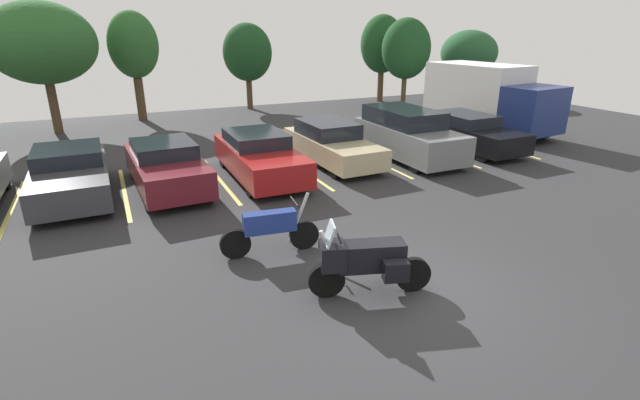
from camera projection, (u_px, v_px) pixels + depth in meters
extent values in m
cube|color=#2D2D30|center=(410.00, 291.00, 8.72)|extent=(44.00, 44.00, 0.10)
cylinder|color=black|center=(326.00, 280.00, 8.34)|extent=(0.67, 0.31, 0.67)
cylinder|color=black|center=(413.00, 274.00, 8.53)|extent=(0.67, 0.31, 0.67)
cube|color=black|center=(371.00, 256.00, 8.28)|extent=(1.28, 0.77, 0.51)
cylinder|color=#B2B2B7|center=(333.00, 259.00, 8.21)|extent=(0.51, 0.22, 1.13)
cylinder|color=black|center=(338.00, 235.00, 8.06)|extent=(0.22, 0.60, 0.04)
cube|color=black|center=(332.00, 255.00, 8.18)|extent=(0.57, 0.62, 0.46)
cube|color=#B2C1CC|center=(330.00, 234.00, 8.03)|extent=(0.28, 0.47, 0.39)
cube|color=black|center=(396.00, 271.00, 8.04)|extent=(0.49, 0.36, 0.36)
cube|color=black|center=(385.00, 252.00, 8.71)|extent=(0.49, 0.36, 0.36)
cylinder|color=black|center=(304.00, 235.00, 10.17)|extent=(0.66, 0.20, 0.65)
cylinder|color=black|center=(235.00, 244.00, 9.74)|extent=(0.66, 0.20, 0.65)
cube|color=navy|center=(270.00, 222.00, 9.81)|extent=(1.15, 0.42, 0.45)
cylinder|color=#B2B2B7|center=(298.00, 218.00, 9.99)|extent=(0.51, 0.13, 1.12)
cylinder|color=black|center=(294.00, 201.00, 9.83)|extent=(0.11, 0.62, 0.04)
cube|color=#EAE066|center=(12.00, 207.00, 12.63)|extent=(0.12, 5.00, 0.01)
cube|color=#EAE066|center=(124.00, 192.00, 13.74)|extent=(0.12, 5.00, 0.01)
cube|color=#EAE066|center=(220.00, 180.00, 14.85)|extent=(0.12, 5.00, 0.01)
cube|color=#EAE066|center=(302.00, 169.00, 15.96)|extent=(0.12, 5.00, 0.01)
cube|color=#EAE066|center=(373.00, 160.00, 17.07)|extent=(0.12, 5.00, 0.01)
cube|color=#EAE066|center=(436.00, 152.00, 18.18)|extent=(0.12, 5.00, 0.01)
cube|color=#EAE066|center=(491.00, 145.00, 19.30)|extent=(0.12, 5.00, 0.01)
cylinder|color=black|center=(3.00, 179.00, 13.89)|extent=(0.22, 0.63, 0.63)
cube|color=#38383D|center=(71.00, 178.00, 13.11)|extent=(2.00, 4.71, 0.74)
cube|color=black|center=(68.00, 155.00, 13.29)|extent=(1.81, 2.09, 0.41)
cylinder|color=black|center=(107.00, 200.00, 12.19)|extent=(0.23, 0.67, 0.67)
cylinder|color=black|center=(34.00, 210.00, 11.52)|extent=(0.23, 0.67, 0.67)
cylinder|color=black|center=(103.00, 169.00, 14.88)|extent=(0.23, 0.67, 0.67)
cylinder|color=black|center=(43.00, 175.00, 14.21)|extent=(0.23, 0.67, 0.67)
cube|color=maroon|center=(167.00, 169.00, 13.82)|extent=(2.05, 4.65, 0.78)
cube|color=black|center=(163.00, 148.00, 13.74)|extent=(1.78, 2.09, 0.41)
cylinder|color=black|center=(207.00, 189.00, 12.97)|extent=(0.26, 0.73, 0.72)
cylinder|color=black|center=(148.00, 198.00, 12.29)|extent=(0.26, 0.73, 0.72)
cylinder|color=black|center=(183.00, 162.00, 15.55)|extent=(0.26, 0.73, 0.72)
cylinder|color=black|center=(133.00, 168.00, 14.87)|extent=(0.26, 0.73, 0.72)
cube|color=maroon|center=(260.00, 159.00, 14.91)|extent=(1.89, 4.89, 0.79)
cube|color=black|center=(256.00, 138.00, 15.01)|extent=(1.73, 2.23, 0.42)
cylinder|color=black|center=(303.00, 179.00, 13.90)|extent=(0.23, 0.67, 0.66)
cylinder|color=black|center=(251.00, 186.00, 13.29)|extent=(0.23, 0.67, 0.66)
cylinder|color=black|center=(268.00, 153.00, 16.73)|extent=(0.23, 0.67, 0.66)
cylinder|color=black|center=(224.00, 158.00, 16.12)|extent=(0.23, 0.67, 0.66)
cube|color=#C1B289|center=(333.00, 147.00, 16.53)|extent=(1.89, 4.85, 0.70)
cube|color=black|center=(327.00, 128.00, 16.67)|extent=(1.69, 2.34, 0.51)
cylinder|color=black|center=(375.00, 163.00, 15.55)|extent=(0.24, 0.66, 0.66)
cylinder|color=black|center=(335.00, 168.00, 14.93)|extent=(0.24, 0.66, 0.66)
cylinder|color=black|center=(330.00, 142.00, 18.30)|extent=(0.24, 0.66, 0.66)
cylinder|color=black|center=(295.00, 146.00, 17.68)|extent=(0.24, 0.66, 0.66)
cube|color=slate|center=(409.00, 140.00, 17.07)|extent=(1.92, 4.85, 1.00)
cube|color=black|center=(403.00, 116.00, 17.16)|extent=(1.76, 3.12, 0.59)
cylinder|color=black|center=(455.00, 159.00, 16.12)|extent=(0.22, 0.61, 0.61)
cylinder|color=black|center=(416.00, 164.00, 15.48)|extent=(0.22, 0.61, 0.61)
cylinder|color=black|center=(401.00, 139.00, 18.93)|extent=(0.22, 0.61, 0.61)
cylinder|color=black|center=(366.00, 143.00, 18.28)|extent=(0.22, 0.61, 0.61)
cube|color=black|center=(469.00, 135.00, 18.33)|extent=(1.88, 4.81, 0.75)
cube|color=black|center=(464.00, 119.00, 18.42)|extent=(1.71, 2.40, 0.41)
cylinder|color=black|center=(515.00, 148.00, 17.36)|extent=(0.23, 0.67, 0.67)
cylinder|color=black|center=(483.00, 153.00, 16.73)|extent=(0.23, 0.67, 0.67)
cylinder|color=black|center=(456.00, 132.00, 20.12)|extent=(0.23, 0.67, 0.67)
cylinder|color=black|center=(427.00, 135.00, 19.49)|extent=(0.23, 0.67, 0.67)
cube|color=navy|center=(533.00, 110.00, 19.35)|extent=(2.58, 1.98, 1.94)
cube|color=white|center=(476.00, 93.00, 21.67)|extent=(2.90, 4.66, 2.65)
cylinder|color=black|center=(543.00, 128.00, 20.20)|extent=(0.40, 0.93, 0.90)
cylinder|color=black|center=(513.00, 134.00, 19.21)|extent=(0.40, 0.93, 0.90)
cylinder|color=black|center=(472.00, 114.00, 23.38)|extent=(0.40, 0.93, 0.90)
cylinder|color=black|center=(443.00, 118.00, 22.39)|extent=(0.40, 0.93, 0.90)
cylinder|color=#4C3823|center=(465.00, 87.00, 31.29)|extent=(0.35, 0.35, 1.56)
ellipsoid|color=#23512D|center=(469.00, 53.00, 30.52)|extent=(3.65, 3.65, 2.86)
cylinder|color=#4C3823|center=(403.00, 94.00, 27.39)|extent=(0.28, 0.28, 1.73)
ellipsoid|color=#19421E|center=(406.00, 49.00, 26.50)|extent=(2.78, 2.78, 3.37)
cylinder|color=#4C3823|center=(55.00, 109.00, 21.08)|extent=(0.39, 0.39, 2.19)
ellipsoid|color=#285B28|center=(41.00, 43.00, 20.08)|extent=(4.53, 4.53, 3.49)
cylinder|color=#4C3823|center=(250.00, 95.00, 27.45)|extent=(0.33, 0.33, 1.61)
ellipsoid|color=#19421E|center=(247.00, 52.00, 26.60)|extent=(2.80, 2.80, 3.22)
cylinder|color=#4C3823|center=(380.00, 87.00, 30.22)|extent=(0.37, 0.37, 1.79)
ellipsoid|color=#19421E|center=(382.00, 44.00, 29.28)|extent=(2.72, 2.72, 3.55)
cylinder|color=#4C3823|center=(141.00, 99.00, 23.99)|extent=(0.44, 0.44, 2.14)
ellipsoid|color=#285B28|center=(133.00, 45.00, 23.05)|extent=(2.42, 2.42, 3.23)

